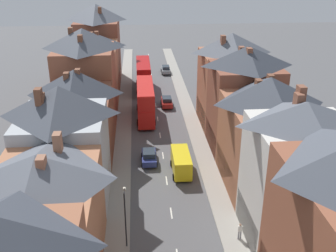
% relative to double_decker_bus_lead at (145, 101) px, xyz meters
% --- Properties ---
extents(pavement_left, '(2.20, 104.00, 0.14)m').
position_rel_double_decker_bus_lead_xyz_m(pavement_left, '(-3.29, -4.53, -2.75)').
color(pavement_left, gray).
rests_on(pavement_left, ground).
extents(pavement_right, '(2.20, 104.00, 0.14)m').
position_rel_double_decker_bus_lead_xyz_m(pavement_right, '(6.91, -4.53, -2.75)').
color(pavement_right, gray).
rests_on(pavement_right, ground).
extents(centre_line_dashes, '(0.14, 97.80, 0.01)m').
position_rel_double_decker_bus_lead_xyz_m(centre_line_dashes, '(1.81, -6.53, -2.81)').
color(centre_line_dashes, silver).
rests_on(centre_line_dashes, ground).
extents(terrace_row_left, '(8.00, 79.49, 14.83)m').
position_rel_double_decker_bus_lead_xyz_m(terrace_row_left, '(-8.38, -13.83, 3.38)').
color(terrace_row_left, brown).
rests_on(terrace_row_left, ground).
extents(terrace_row_right, '(8.00, 55.67, 14.59)m').
position_rel_double_decker_bus_lead_xyz_m(terrace_row_right, '(12.00, -27.16, 3.93)').
color(terrace_row_right, '#A36042').
rests_on(terrace_row_right, ground).
extents(double_decker_bus_lead, '(2.74, 10.80, 5.30)m').
position_rel_double_decker_bus_lead_xyz_m(double_decker_bus_lead, '(0.00, 0.00, 0.00)').
color(double_decker_bus_lead, red).
rests_on(double_decker_bus_lead, ground).
extents(double_decker_bus_mid_street, '(2.74, 10.80, 5.30)m').
position_rel_double_decker_bus_lead_xyz_m(double_decker_bus_mid_street, '(0.00, 13.54, 0.00)').
color(double_decker_bus_mid_street, '#B70F0F').
rests_on(double_decker_bus_mid_street, ground).
extents(car_near_silver, '(1.90, 4.30, 1.61)m').
position_rel_double_decker_bus_lead_xyz_m(car_near_silver, '(4.91, 24.57, -2.01)').
color(car_near_silver, gray).
rests_on(car_near_silver, ground).
extents(car_parked_left_a, '(1.90, 4.00, 1.66)m').
position_rel_double_decker_bus_lead_xyz_m(car_parked_left_a, '(3.61, 4.70, -1.98)').
color(car_parked_left_a, maroon).
rests_on(car_parked_left_a, ground).
extents(car_parked_right_a, '(1.90, 3.90, 1.61)m').
position_rel_double_decker_bus_lead_xyz_m(car_parked_right_a, '(0.01, -14.14, -2.01)').
color(car_parked_right_a, navy).
rests_on(car_parked_right_a, ground).
extents(delivery_van, '(2.20, 5.20, 2.41)m').
position_rel_double_decker_bus_lead_xyz_m(delivery_van, '(3.61, -16.80, -1.48)').
color(delivery_van, yellow).
rests_on(delivery_van, ground).
extents(pedestrian_mid_left, '(0.36, 0.22, 1.61)m').
position_rel_double_decker_bus_lead_xyz_m(pedestrian_mid_left, '(7.46, -28.93, -1.78)').
color(pedestrian_mid_left, gray).
rests_on(pedestrian_mid_left, pavement_right).
extents(street_lamp, '(0.20, 1.12, 5.50)m').
position_rel_double_decker_bus_lead_xyz_m(street_lamp, '(-2.44, -28.94, 0.43)').
color(street_lamp, black).
rests_on(street_lamp, ground).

